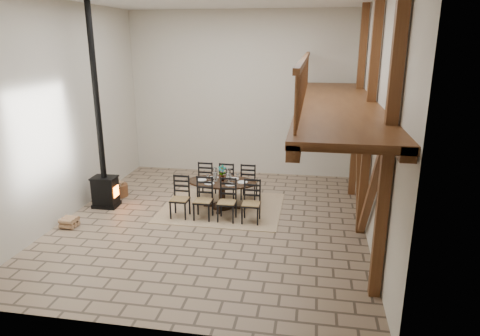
% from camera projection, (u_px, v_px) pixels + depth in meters
% --- Properties ---
extents(ground, '(8.00, 8.00, 0.00)m').
position_uv_depth(ground, '(213.00, 221.00, 10.13)').
color(ground, '#8B725C').
rests_on(ground, ground).
extents(room_shell, '(7.02, 8.02, 5.01)m').
position_uv_depth(room_shell, '(265.00, 94.00, 9.07)').
color(room_shell, beige).
rests_on(room_shell, ground).
extents(rug, '(3.00, 2.50, 0.02)m').
position_uv_depth(rug, '(222.00, 207.00, 10.93)').
color(rug, tan).
rests_on(rug, ground).
extents(dining_table, '(2.15, 1.95, 1.12)m').
position_uv_depth(dining_table, '(221.00, 195.00, 10.75)').
color(dining_table, black).
rests_on(dining_table, ground).
extents(wood_stove, '(0.63, 0.49, 5.00)m').
position_uv_depth(wood_stove, '(103.00, 164.00, 10.70)').
color(wood_stove, black).
rests_on(wood_stove, ground).
extents(log_basket, '(0.50, 0.50, 0.42)m').
position_uv_depth(log_basket, '(119.00, 190.00, 11.72)').
color(log_basket, brown).
rests_on(log_basket, ground).
extents(log_stack, '(0.37, 0.38, 0.23)m').
position_uv_depth(log_stack, '(69.00, 222.00, 9.77)').
color(log_stack, tan).
rests_on(log_stack, ground).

